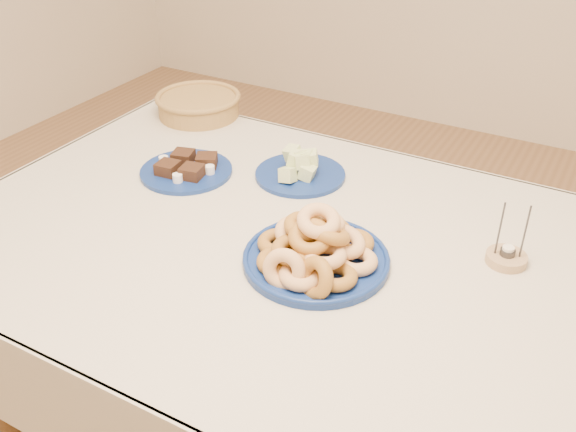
% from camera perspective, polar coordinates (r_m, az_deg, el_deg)
% --- Properties ---
extents(dining_table, '(1.71, 1.11, 0.75)m').
position_cam_1_polar(dining_table, '(1.54, 0.91, -5.62)').
color(dining_table, brown).
rests_on(dining_table, ground).
extents(donut_platter, '(0.33, 0.33, 0.15)m').
position_cam_1_polar(donut_platter, '(1.39, 2.46, -3.07)').
color(donut_platter, navy).
rests_on(donut_platter, dining_table).
extents(melon_plate, '(0.26, 0.26, 0.08)m').
position_cam_1_polar(melon_plate, '(1.73, 1.10, 4.20)').
color(melon_plate, navy).
rests_on(melon_plate, dining_table).
extents(brownie_plate, '(0.32, 0.32, 0.04)m').
position_cam_1_polar(brownie_plate, '(1.78, -9.00, 4.16)').
color(brownie_plate, navy).
rests_on(brownie_plate, dining_table).
extents(wicker_basket, '(0.32, 0.32, 0.07)m').
position_cam_1_polar(wicker_basket, '(2.13, -7.97, 9.83)').
color(wicker_basket, olive).
rests_on(wicker_basket, dining_table).
extents(candle_holder, '(0.11, 0.11, 0.15)m').
position_cam_1_polar(candle_holder, '(1.49, 18.85, -3.48)').
color(candle_holder, '#A5825B').
rests_on(candle_holder, dining_table).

